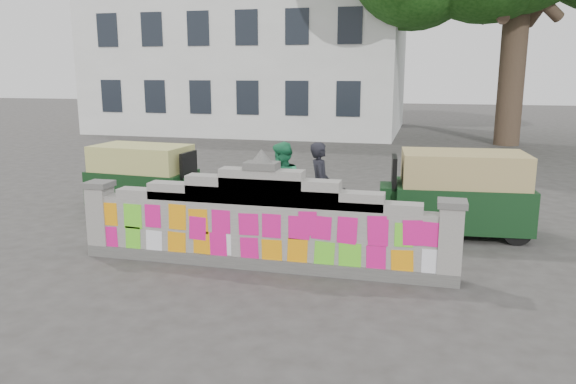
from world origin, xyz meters
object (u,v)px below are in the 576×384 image
pedestrian (282,187)px  rickshaw_right (458,192)px  cyclist_rider (320,198)px  cyclist_bike (319,215)px  rickshaw_left (145,177)px

pedestrian → rickshaw_right: 3.54m
cyclist_rider → cyclist_bike: bearing=75.5°
cyclist_bike → rickshaw_right: 2.85m
pedestrian → rickshaw_right: (3.47, 0.68, -0.06)m
rickshaw_left → rickshaw_right: (7.09, -0.33, 0.07)m
cyclist_bike → rickshaw_right: size_ratio=0.61×
cyclist_rider → pedestrian: bearing=50.8°
rickshaw_right → cyclist_bike: bearing=17.3°
cyclist_bike → pedestrian: 1.04m
rickshaw_left → rickshaw_right: size_ratio=0.92×
cyclist_rider → rickshaw_right: cyclist_rider is taller
rickshaw_left → pedestrian: bearing=-11.2°
rickshaw_left → rickshaw_right: 7.09m
cyclist_bike → pedestrian: size_ratio=1.02×
pedestrian → rickshaw_right: bearing=77.3°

